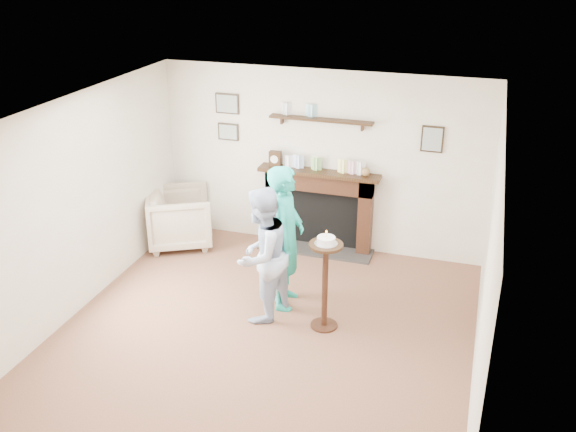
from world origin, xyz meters
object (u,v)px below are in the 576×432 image
object	(u,v)px
man	(263,316)
pedestal_table	(325,269)
woman	(286,302)
armchair	(181,243)

from	to	relation	value
man	pedestal_table	xyz separation A→B (m)	(0.74, 0.01, 0.73)
woman	man	bearing A→B (deg)	147.26
armchair	woman	world-z (taller)	woman
man	armchair	bearing A→B (deg)	-114.00
man	pedestal_table	bearing A→B (deg)	106.01
armchair	woman	distance (m)	2.21
woman	pedestal_table	xyz separation A→B (m)	(0.57, -0.36, 0.73)
man	pedestal_table	distance (m)	1.04
woman	pedestal_table	bearing A→B (deg)	-130.18
pedestal_table	man	bearing A→B (deg)	-179.36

